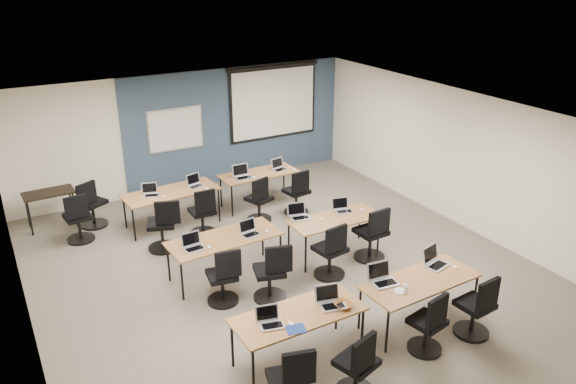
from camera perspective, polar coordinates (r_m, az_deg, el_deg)
floor at (r=9.82m, az=-0.44°, el=-7.93°), size 8.00×9.00×0.02m
ceiling at (r=8.76m, az=-0.49°, el=7.46°), size 8.00×9.00×0.02m
wall_back at (r=13.09m, az=-10.19°, el=6.11°), size 8.00×0.04×2.70m
wall_front at (r=6.21m, az=21.07°, el=-15.02°), size 8.00×0.04×2.70m
wall_left at (r=8.23m, az=-25.69°, el=-6.07°), size 0.04×9.00×2.70m
wall_right at (r=11.57m, az=17.12°, el=3.24°), size 0.04×9.00×2.70m
blue_accent_panel at (r=13.51m, az=-5.15°, el=6.89°), size 5.50×0.04×2.70m
whiteboard at (r=12.91m, az=-11.36°, el=6.24°), size 1.28×0.03×0.98m
projector_screen at (r=13.73m, az=-1.47°, el=9.54°), size 2.40×0.10×1.82m
training_table_front_left at (r=7.48m, az=1.08°, el=-12.53°), size 1.76×0.73×0.73m
training_table_front_right at (r=8.38m, az=13.28°, el=-8.97°), size 1.77×0.74×0.73m
training_table_mid_left at (r=9.37m, az=-6.48°, el=-4.87°), size 1.88×0.78×0.73m
training_table_mid_right at (r=10.03m, az=4.77°, el=-2.91°), size 1.68×0.70×0.73m
training_table_back_left at (r=11.36m, az=-11.79°, el=-0.15°), size 1.86×0.78×0.73m
training_table_back_right at (r=12.10m, az=-2.98°, el=1.72°), size 1.68×0.70×0.73m
laptop_0 at (r=7.23m, az=-1.85°, el=-12.90°), size 0.30×0.26×0.23m
mouse_0 at (r=7.26m, az=0.31°, el=-13.20°), size 0.07×0.11×0.04m
laptop_1 at (r=7.60m, az=4.35°, el=-10.94°), size 0.34×0.29×0.26m
mouse_1 at (r=7.69m, az=5.83°, el=-11.01°), size 0.09×0.12×0.04m
task_chair_1 at (r=7.14m, az=7.09°, el=-17.52°), size 0.51×0.50×0.98m
laptop_2 at (r=8.17m, az=9.58°, el=-8.60°), size 0.36×0.31×0.27m
mouse_2 at (r=8.18m, az=11.85°, el=-9.23°), size 0.07×0.10×0.03m
task_chair_2 at (r=8.00m, az=14.11°, el=-13.24°), size 0.48×0.48×0.96m
laptop_3 at (r=8.77m, az=14.66°, el=-6.76°), size 0.36×0.31×0.27m
mouse_3 at (r=8.80m, az=16.64°, el=-7.31°), size 0.08×0.10×0.03m
task_chair_3 at (r=8.49m, az=18.63°, el=-11.41°), size 0.51×0.51×0.99m
laptop_4 at (r=9.07m, az=-9.64°, el=-5.30°), size 0.32×0.27×0.24m
mouse_4 at (r=9.07m, az=-8.03°, el=-5.54°), size 0.08×0.10×0.03m
task_chair_4 at (r=8.81m, az=-6.53°, el=-8.95°), size 0.49×0.49×0.98m
laptop_5 at (r=9.41m, az=-3.93°, el=-3.96°), size 0.31×0.26×0.24m
mouse_5 at (r=9.49m, az=-2.18°, el=-4.01°), size 0.07×0.10×0.03m
task_chair_5 at (r=8.83m, az=-1.65°, el=-8.60°), size 0.53×0.52×1.00m
laptop_6 at (r=9.97m, az=1.10°, el=-2.27°), size 0.33×0.28×0.25m
mouse_6 at (r=9.95m, az=3.37°, el=-2.72°), size 0.07×0.10×0.03m
task_chair_6 at (r=9.45m, az=4.41°, el=-6.40°), size 0.53×0.53×1.01m
laptop_7 at (r=10.27m, az=5.54°, el=-1.64°), size 0.31×0.26×0.24m
mouse_7 at (r=10.37m, az=7.52°, el=-1.79°), size 0.08×0.10×0.03m
task_chair_7 at (r=10.06m, az=8.56°, el=-4.64°), size 0.56×0.56×1.03m
laptop_8 at (r=11.24m, az=-13.77°, el=-0.03°), size 0.30×0.26×0.23m
mouse_8 at (r=11.13m, az=-12.54°, el=-0.40°), size 0.08×0.10×0.03m
task_chair_8 at (r=10.52m, az=-12.55°, el=-3.70°), size 0.57×0.55×1.02m
laptop_9 at (r=11.51m, az=-9.44°, el=0.88°), size 0.31×0.27×0.24m
mouse_9 at (r=11.32m, az=-8.24°, el=0.32°), size 0.09×0.12×0.04m
task_chair_9 at (r=10.96m, az=-8.61°, el=-2.40°), size 0.50×0.50×0.98m
laptop_10 at (r=11.84m, az=-4.67°, el=1.78°), size 0.36×0.30×0.27m
mouse_10 at (r=11.84m, az=-3.46°, el=1.53°), size 0.08×0.10×0.03m
task_chair_10 at (r=11.40m, az=-2.92°, el=-1.13°), size 0.52×0.50×0.99m
laptop_11 at (r=12.26m, az=-0.92°, el=2.57°), size 0.31×0.26×0.24m
mouse_11 at (r=12.23m, az=0.61°, el=2.29°), size 0.06×0.10×0.04m
task_chair_11 at (r=11.73m, az=0.96°, el=-0.37°), size 0.51×0.51×0.99m
blue_mousepad at (r=7.18m, az=0.79°, el=-13.75°), size 0.28×0.25×0.01m
snack_bowl at (r=7.59m, az=5.66°, el=-11.35°), size 0.28×0.28×0.06m
snack_plate at (r=8.04m, az=11.33°, el=-9.84°), size 0.19×0.19×0.01m
coffee_cup at (r=8.03m, az=11.86°, el=-9.62°), size 0.07×0.07×0.06m
utility_table at (r=12.02m, az=-23.13°, el=-0.41°), size 0.95×0.53×0.75m
spare_chair_a at (r=11.81m, az=-19.34°, el=-1.53°), size 0.58×0.53×1.01m
spare_chair_b at (r=11.29m, az=-20.51°, el=-2.85°), size 0.52×0.52×1.00m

